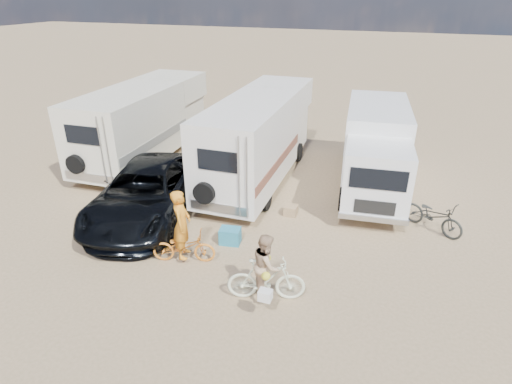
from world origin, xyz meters
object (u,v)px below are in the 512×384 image
(bike_parked, at_px, (433,216))
(bike_woman, at_px, (266,280))
(rv_left, at_px, (144,124))
(dark_suv, at_px, (146,192))
(bike_man, at_px, (184,247))
(rider_woman, at_px, (266,271))
(rv_main, at_px, (259,140))
(cooler, at_px, (230,236))
(crate, at_px, (291,210))
(rider_man, at_px, (182,230))
(box_truck, at_px, (375,151))

(bike_parked, bearing_deg, bike_woman, 172.87)
(rv_left, relative_size, dark_suv, 1.28)
(rv_left, distance_m, bike_woman, 10.42)
(dark_suv, xyz_separation_m, bike_man, (2.35, -1.88, -0.37))
(rv_left, bearing_deg, rider_woman, -44.36)
(dark_suv, height_order, bike_man, dark_suv)
(rv_main, distance_m, cooler, 4.84)
(bike_woman, height_order, bike_parked, bike_woman)
(bike_parked, distance_m, crate, 4.32)
(bike_man, xyz_separation_m, rider_man, (0.00, 0.00, 0.52))
(rv_left, distance_m, bike_man, 8.15)
(rv_left, xyz_separation_m, bike_man, (5.18, -6.20, -1.10))
(rider_woman, xyz_separation_m, crate, (-0.54, 4.16, -0.63))
(rv_main, distance_m, rider_man, 5.85)
(rv_left, height_order, box_truck, rv_left)
(rv_main, height_order, rv_left, rv_main)
(bike_woman, bearing_deg, box_truck, -30.30)
(cooler, height_order, crate, cooler)
(cooler, bearing_deg, rider_man, -132.65)
(box_truck, xyz_separation_m, cooler, (-3.44, -5.19, -1.20))
(bike_parked, xyz_separation_m, cooler, (-5.48, -2.74, -0.27))
(rider_woman, bearing_deg, box_truck, -30.30)
(bike_parked, bearing_deg, rv_main, 104.92)
(rv_main, xyz_separation_m, bike_parked, (6.21, -1.85, -1.09))
(rv_left, distance_m, bike_parked, 11.74)
(bike_woman, relative_size, crate, 4.59)
(bike_man, relative_size, rider_woman, 1.07)
(rv_main, xyz_separation_m, rv_left, (-5.26, 0.38, -0.05))
(box_truck, xyz_separation_m, rider_man, (-4.25, -6.42, -0.47))
(rider_woman, bearing_deg, dark_suv, 45.21)
(box_truck, bearing_deg, dark_suv, -151.58)
(bike_man, height_order, crate, bike_man)
(dark_suv, relative_size, bike_woman, 3.18)
(rider_woman, relative_size, cooler, 2.70)
(rider_man, height_order, crate, rider_man)
(rv_left, relative_size, bike_man, 4.42)
(bike_man, bearing_deg, cooler, -50.79)
(rider_man, xyz_separation_m, bike_parked, (6.30, 3.97, -0.46))
(bike_man, bearing_deg, bike_parked, -75.06)
(box_truck, xyz_separation_m, bike_parked, (2.05, -2.45, -0.93))
(rider_man, distance_m, cooler, 1.65)
(bike_parked, height_order, crate, bike_parked)
(bike_man, xyz_separation_m, crate, (2.02, 3.45, -0.28))
(bike_woman, xyz_separation_m, crate, (-0.54, 4.16, -0.39))
(bike_man, bearing_deg, rv_main, -18.09)
(dark_suv, xyz_separation_m, bike_parked, (8.64, 2.09, -0.31))
(bike_man, height_order, rider_man, rider_man)
(box_truck, height_order, cooler, box_truck)
(cooler, bearing_deg, box_truck, 47.37)
(bike_man, distance_m, bike_parked, 7.44)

